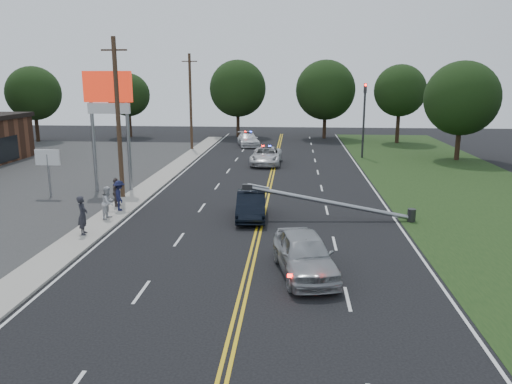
# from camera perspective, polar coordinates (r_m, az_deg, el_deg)

# --- Properties ---
(ground) EXTENTS (120.00, 120.00, 0.00)m
(ground) POSITION_cam_1_polar(r_m,az_deg,el_deg) (20.00, -0.92, -9.35)
(ground) COLOR black
(ground) RESTS_ON ground
(sidewalk) EXTENTS (1.80, 70.00, 0.12)m
(sidewalk) POSITION_cam_1_polar(r_m,az_deg,el_deg) (31.10, -14.76, -1.48)
(sidewalk) COLOR #9C978D
(sidewalk) RESTS_ON ground
(grass_verge) EXTENTS (12.00, 80.00, 0.01)m
(grass_verge) POSITION_cam_1_polar(r_m,az_deg,el_deg) (31.68, 26.08, -2.24)
(grass_verge) COLOR #1A3113
(grass_verge) RESTS_ON ground
(centerline_yellow) EXTENTS (0.36, 80.00, 0.00)m
(centerline_yellow) POSITION_cam_1_polar(r_m,az_deg,el_deg) (29.46, 0.88, -1.94)
(centerline_yellow) COLOR gold
(centerline_yellow) RESTS_ON ground
(pylon_sign) EXTENTS (3.20, 0.35, 8.00)m
(pylon_sign) POSITION_cam_1_polar(r_m,az_deg,el_deg) (34.69, -16.50, 9.81)
(pylon_sign) COLOR gray
(pylon_sign) RESTS_ON ground
(small_sign) EXTENTS (1.60, 0.14, 3.10)m
(small_sign) POSITION_cam_1_polar(r_m,az_deg,el_deg) (34.65, -22.70, 3.23)
(small_sign) COLOR gray
(small_sign) RESTS_ON ground
(traffic_signal) EXTENTS (0.28, 0.41, 7.05)m
(traffic_signal) POSITION_cam_1_polar(r_m,az_deg,el_deg) (48.97, 12.25, 8.72)
(traffic_signal) COLOR #2D2D30
(traffic_signal) RESTS_ON ground
(fallen_streetlight) EXTENTS (9.36, 0.44, 1.91)m
(fallen_streetlight) POSITION_cam_1_polar(r_m,az_deg,el_deg) (27.36, 9.42, -1.33)
(fallen_streetlight) COLOR #2D2D30
(fallen_streetlight) RESTS_ON ground
(utility_pole_mid) EXTENTS (1.60, 0.28, 10.00)m
(utility_pole_mid) POSITION_cam_1_polar(r_m,az_deg,el_deg) (32.42, -15.47, 8.07)
(utility_pole_mid) COLOR #382619
(utility_pole_mid) RESTS_ON ground
(utility_pole_far) EXTENTS (1.60, 0.28, 10.00)m
(utility_pole_far) POSITION_cam_1_polar(r_m,az_deg,el_deg) (53.60, -7.48, 10.18)
(utility_pole_far) COLOR #382619
(utility_pole_far) RESTS_ON ground
(tree_4) EXTENTS (6.35, 6.35, 8.91)m
(tree_4) POSITION_cam_1_polar(r_m,az_deg,el_deg) (65.90, -24.07, 10.25)
(tree_4) COLOR black
(tree_4) RESTS_ON ground
(tree_5) EXTENTS (5.45, 5.45, 8.14)m
(tree_5) POSITION_cam_1_polar(r_m,az_deg,el_deg) (66.86, -14.39, 10.70)
(tree_5) COLOR black
(tree_5) RESTS_ON ground
(tree_6) EXTENTS (7.23, 7.23, 9.81)m
(tree_6) POSITION_cam_1_polar(r_m,az_deg,el_deg) (65.40, -2.10, 11.73)
(tree_6) COLOR black
(tree_6) RESTS_ON ground
(tree_7) EXTENTS (7.43, 7.43, 9.76)m
(tree_7) POSITION_cam_1_polar(r_m,az_deg,el_deg) (64.14, 7.95, 11.46)
(tree_7) COLOR black
(tree_7) RESTS_ON ground
(tree_8) EXTENTS (5.99, 5.99, 9.10)m
(tree_8) POSITION_cam_1_polar(r_m,az_deg,el_deg) (61.36, 16.13, 11.07)
(tree_8) COLOR black
(tree_8) RESTS_ON ground
(tree_9) EXTENTS (6.78, 6.78, 9.11)m
(tree_9) POSITION_cam_1_polar(r_m,az_deg,el_deg) (50.17, 22.47, 9.86)
(tree_9) COLOR black
(tree_9) RESTS_ON ground
(crashed_sedan) EXTENTS (1.83, 4.55, 1.47)m
(crashed_sedan) POSITION_cam_1_polar(r_m,az_deg,el_deg) (27.43, -0.55, -1.51)
(crashed_sedan) COLOR black
(crashed_sedan) RESTS_ON ground
(waiting_sedan) EXTENTS (2.94, 5.25, 1.69)m
(waiting_sedan) POSITION_cam_1_polar(r_m,az_deg,el_deg) (19.77, 5.56, -7.06)
(waiting_sedan) COLOR #9B9EA2
(waiting_sedan) RESTS_ON ground
(emergency_a) EXTENTS (2.70, 5.60, 1.54)m
(emergency_a) POSITION_cam_1_polar(r_m,az_deg,el_deg) (44.57, 1.18, 4.16)
(emergency_a) COLOR silver
(emergency_a) RESTS_ON ground
(emergency_b) EXTENTS (3.16, 5.44, 1.48)m
(emergency_b) POSITION_cam_1_polar(r_m,az_deg,el_deg) (56.56, -0.91, 6.01)
(emergency_b) COLOR silver
(emergency_b) RESTS_ON ground
(bystander_a) EXTENTS (0.60, 0.78, 1.91)m
(bystander_a) POSITION_cam_1_polar(r_m,az_deg,el_deg) (25.60, -19.20, -2.52)
(bystander_a) COLOR #27272F
(bystander_a) RESTS_ON sidewalk
(bystander_b) EXTENTS (0.76, 0.93, 1.77)m
(bystander_b) POSITION_cam_1_polar(r_m,az_deg,el_deg) (28.07, -16.54, -1.15)
(bystander_b) COLOR silver
(bystander_b) RESTS_ON sidewalk
(bystander_c) EXTENTS (1.08, 1.30, 1.74)m
(bystander_c) POSITION_cam_1_polar(r_m,az_deg,el_deg) (29.59, -15.33, -0.39)
(bystander_c) COLOR #171A3B
(bystander_c) RESTS_ON sidewalk
(bystander_d) EXTENTS (0.54, 1.05, 1.71)m
(bystander_d) POSITION_cam_1_polar(r_m,az_deg,el_deg) (30.57, -15.71, -0.02)
(bystander_d) COLOR #504340
(bystander_d) RESTS_ON sidewalk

